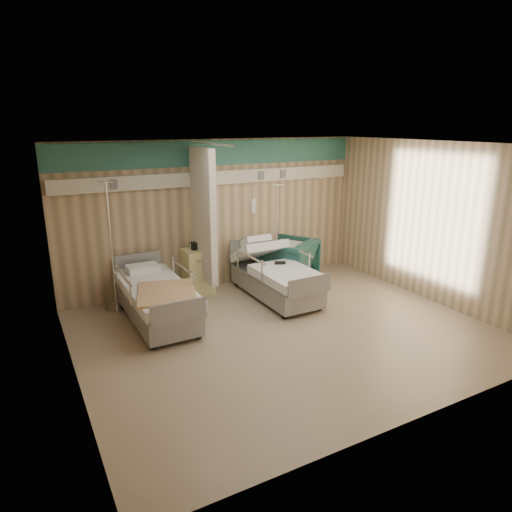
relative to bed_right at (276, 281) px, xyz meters
The scene contains 13 objects.
ground 1.47m from the bed_right, 114.78° to the right, with size 6.00×5.00×0.00m, color gray.
room_walls 1.97m from the bed_right, 121.10° to the right, with size 6.04×5.04×2.82m.
bed_right is the anchor object (origin of this frame).
bed_left 2.20m from the bed_right, behind, with size 1.00×2.16×0.63m, color white, non-canonical shape.
bedside_cabinet 1.46m from the bed_right, 141.95° to the left, with size 0.50×0.48×0.85m, color #EEE995.
visitor_armchair 0.89m from the bed_right, 42.71° to the left, with size 0.95×0.98×0.89m, color #20514A.
waffle_blanket 1.07m from the bed_right, 42.96° to the left, with size 0.68×0.60×0.08m, color silver.
iv_stand_right 0.98m from the bed_right, 58.63° to the left, with size 0.35×0.35×1.95m.
iv_stand_left 2.81m from the bed_right, 162.86° to the left, with size 0.39×0.39×2.19m.
call_remote 0.35m from the bed_right, ahead, with size 0.19×0.09×0.04m, color black.
tan_blanket 2.25m from the bed_right, 167.99° to the right, with size 0.83×1.05×0.04m, color tan.
toiletry_bag 1.59m from the bed_right, 140.74° to the left, with size 0.24×0.15×0.13m, color black.
white_cup 1.66m from the bed_right, 142.21° to the left, with size 0.08×0.08×0.12m, color white.
Camera 1 is at (-3.43, -5.41, 3.09)m, focal length 32.00 mm.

